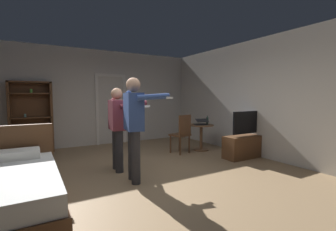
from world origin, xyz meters
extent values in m
plane|color=#997A56|center=(0.00, 0.00, 0.00)|extent=(7.45, 7.45, 0.00)
cube|color=beige|center=(0.00, 3.44, 1.41)|extent=(6.49, 0.12, 2.83)
cube|color=beige|center=(3.18, 0.00, 1.41)|extent=(0.12, 7.01, 2.83)
cube|color=white|center=(0.11, 3.36, 1.02)|extent=(0.08, 0.08, 2.05)
cube|color=white|center=(0.96, 3.36, 1.02)|extent=(0.08, 0.08, 2.05)
cube|color=white|center=(0.54, 3.36, 2.09)|extent=(0.93, 0.08, 0.08)
cube|color=white|center=(-1.75, 0.17, 0.63)|extent=(0.50, 0.34, 0.12)
cube|color=brown|center=(-2.06, 3.18, 0.92)|extent=(0.06, 0.32, 1.83)
cube|color=brown|center=(-1.12, 3.18, 0.92)|extent=(0.06, 0.32, 1.83)
cube|color=brown|center=(-1.59, 3.18, 1.81)|extent=(0.99, 0.32, 0.04)
cube|color=brown|center=(-1.59, 3.33, 0.92)|extent=(0.99, 0.02, 1.83)
cube|color=brown|center=(-1.59, 3.18, 0.31)|extent=(0.93, 0.32, 0.03)
cylinder|color=green|center=(-1.44, 3.18, 0.38)|extent=(0.07, 0.07, 0.12)
cube|color=brown|center=(-1.59, 3.18, 0.92)|extent=(0.93, 0.32, 0.03)
cylinder|color=#75A79C|center=(-1.72, 3.18, 0.97)|extent=(0.05, 0.05, 0.08)
cube|color=brown|center=(-1.59, 3.18, 1.53)|extent=(0.93, 0.32, 0.03)
cylinder|color=#68C94C|center=(-1.57, 3.18, 1.59)|extent=(0.06, 0.06, 0.10)
cube|color=brown|center=(2.82, 0.10, 0.26)|extent=(1.21, 0.40, 0.53)
cube|color=black|center=(2.82, 0.08, 0.84)|extent=(0.91, 0.05, 0.53)
cube|color=#455574|center=(2.82, 0.11, 0.84)|extent=(0.85, 0.01, 0.47)
cylinder|color=brown|center=(2.34, 1.22, 0.33)|extent=(0.08, 0.08, 0.67)
cylinder|color=brown|center=(2.34, 1.22, 0.01)|extent=(0.40, 0.40, 0.03)
cylinder|color=brown|center=(2.34, 1.22, 0.68)|extent=(0.66, 0.66, 0.03)
cube|color=black|center=(2.31, 1.22, 0.71)|extent=(0.37, 0.30, 0.02)
cube|color=black|center=(2.28, 1.11, 0.82)|extent=(0.36, 0.27, 0.09)
cube|color=navy|center=(2.28, 1.11, 0.82)|extent=(0.32, 0.23, 0.07)
cylinder|color=#273C2F|center=(2.48, 1.14, 0.80)|extent=(0.06, 0.06, 0.19)
cylinder|color=#273C2F|center=(2.48, 1.14, 0.91)|extent=(0.03, 0.03, 0.05)
cylinder|color=brown|center=(1.80, 1.46, 0.23)|extent=(0.04, 0.04, 0.45)
cylinder|color=brown|center=(1.47, 1.37, 0.23)|extent=(0.04, 0.04, 0.45)
cylinder|color=brown|center=(1.89, 1.13, 0.23)|extent=(0.04, 0.04, 0.45)
cylinder|color=brown|center=(1.56, 1.04, 0.23)|extent=(0.04, 0.04, 0.45)
cube|color=brown|center=(1.68, 1.25, 0.47)|extent=(0.51, 0.51, 0.04)
cube|color=brown|center=(1.72, 1.09, 0.74)|extent=(0.42, 0.14, 0.50)
cylinder|color=#333338|center=(-0.09, 0.06, 0.44)|extent=(0.15, 0.15, 0.88)
cylinder|color=#333338|center=(-0.13, -0.18, 0.44)|extent=(0.15, 0.15, 0.88)
cube|color=#334C8C|center=(-0.11, -0.06, 1.20)|extent=(0.32, 0.48, 0.63)
sphere|color=tan|center=(-0.11, -0.06, 1.64)|extent=(0.24, 0.24, 0.24)
cylinder|color=#334C8C|center=(0.02, 0.17, 1.31)|extent=(0.35, 0.14, 0.50)
cylinder|color=#334C8C|center=(0.12, -0.34, 1.44)|extent=(0.55, 0.17, 0.12)
cube|color=white|center=(0.38, -0.41, 1.43)|extent=(0.12, 0.05, 0.04)
cylinder|color=#333338|center=(-0.14, 0.79, 0.40)|extent=(0.15, 0.15, 0.81)
cylinder|color=#333338|center=(-0.17, 0.53, 0.40)|extent=(0.15, 0.15, 0.81)
cube|color=brown|center=(-0.16, 0.66, 1.10)|extent=(0.30, 0.49, 0.57)
sphere|color=tan|center=(-0.16, 0.66, 1.50)|extent=(0.22, 0.22, 0.22)
cylinder|color=brown|center=(-0.04, 0.91, 1.20)|extent=(0.33, 0.12, 0.47)
cylinder|color=brown|center=(0.07, 0.38, 1.30)|extent=(0.52, 0.14, 0.16)
cube|color=white|center=(0.32, 0.33, 1.26)|extent=(0.12, 0.05, 0.04)
cube|color=#1E2D38|center=(-1.76, 2.05, 0.19)|extent=(0.61, 0.40, 0.38)
camera|label=1|loc=(-1.60, -3.75, 1.45)|focal=25.21mm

